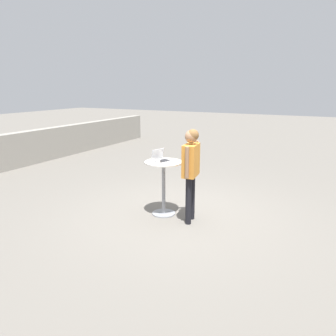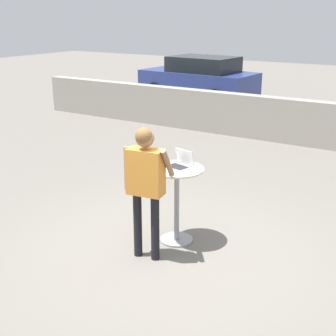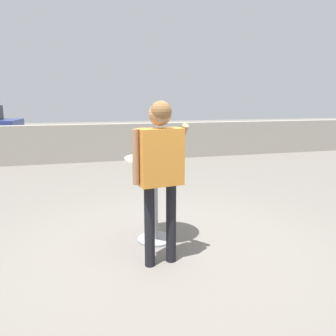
{
  "view_description": "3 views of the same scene",
  "coord_description": "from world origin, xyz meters",
  "px_view_note": "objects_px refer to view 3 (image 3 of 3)",
  "views": [
    {
      "loc": [
        -5.49,
        -2.58,
        2.49
      ],
      "look_at": [
        0.07,
        0.31,
        0.92
      ],
      "focal_mm": 35.0,
      "sensor_mm": 36.0,
      "label": 1
    },
    {
      "loc": [
        2.99,
        -4.77,
        3.07
      ],
      "look_at": [
        -0.09,
        0.14,
        1.13
      ],
      "focal_mm": 50.0,
      "sensor_mm": 36.0,
      "label": 2
    },
    {
      "loc": [
        -0.98,
        -3.49,
        1.75
      ],
      "look_at": [
        0.04,
        0.14,
        0.97
      ],
      "focal_mm": 35.0,
      "sensor_mm": 36.0,
      "label": 3
    }
  ],
  "objects_px": {
    "cafe_table": "(155,186)",
    "coffee_mug": "(136,155)",
    "standing_person": "(160,162)",
    "laptop": "(155,152)"
  },
  "relations": [
    {
      "from": "coffee_mug",
      "to": "standing_person",
      "type": "xyz_separation_m",
      "value": [
        0.14,
        -0.6,
        0.01
      ]
    },
    {
      "from": "cafe_table",
      "to": "standing_person",
      "type": "relative_size",
      "value": 0.61
    },
    {
      "from": "laptop",
      "to": "standing_person",
      "type": "height_order",
      "value": "standing_person"
    },
    {
      "from": "laptop",
      "to": "standing_person",
      "type": "xyz_separation_m",
      "value": [
        -0.1,
        -0.67,
        0.01
      ]
    },
    {
      "from": "cafe_table",
      "to": "coffee_mug",
      "type": "distance_m",
      "value": 0.46
    },
    {
      "from": "cafe_table",
      "to": "coffee_mug",
      "type": "xyz_separation_m",
      "value": [
        -0.23,
        -0.01,
        0.4
      ]
    },
    {
      "from": "laptop",
      "to": "coffee_mug",
      "type": "relative_size",
      "value": 3.4
    },
    {
      "from": "laptop",
      "to": "standing_person",
      "type": "bearing_deg",
      "value": -98.51
    },
    {
      "from": "laptop",
      "to": "coffee_mug",
      "type": "distance_m",
      "value": 0.25
    },
    {
      "from": "cafe_table",
      "to": "coffee_mug",
      "type": "bearing_deg",
      "value": -177.94
    }
  ]
}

